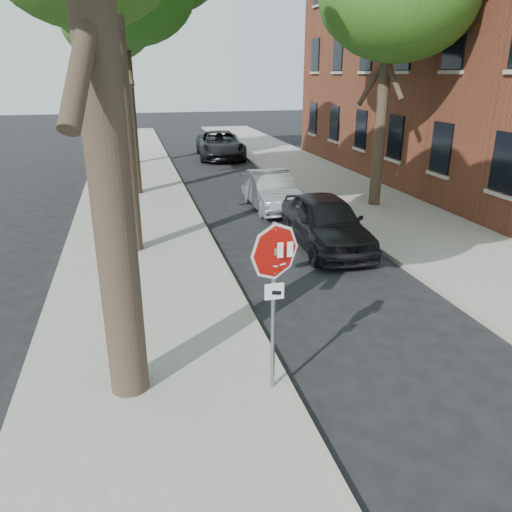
{
  "coord_description": "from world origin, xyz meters",
  "views": [
    {
      "loc": [
        -2.51,
        -6.21,
        4.61
      ],
      "look_at": [
        -0.82,
        0.56,
        2.05
      ],
      "focal_mm": 35.0,
      "sensor_mm": 36.0,
      "label": 1
    }
  ],
  "objects_px": {
    "tree_far": "(114,16)",
    "car_b": "(271,191)",
    "stop_sign": "(274,276)",
    "car_a": "(326,222)",
    "car_d": "(220,145)"
  },
  "relations": [
    {
      "from": "tree_far",
      "to": "car_b",
      "type": "relative_size",
      "value": 2.31
    },
    {
      "from": "stop_sign",
      "to": "car_a",
      "type": "distance_m",
      "value": 7.18
    },
    {
      "from": "tree_far",
      "to": "car_a",
      "type": "distance_m",
      "value": 17.07
    },
    {
      "from": "tree_far",
      "to": "car_d",
      "type": "bearing_deg",
      "value": 15.07
    },
    {
      "from": "car_b",
      "to": "car_d",
      "type": "distance_m",
      "value": 11.82
    },
    {
      "from": "car_b",
      "to": "tree_far",
      "type": "bearing_deg",
      "value": 116.86
    },
    {
      "from": "stop_sign",
      "to": "car_a",
      "type": "relative_size",
      "value": 0.6
    },
    {
      "from": "stop_sign",
      "to": "car_a",
      "type": "xyz_separation_m",
      "value": [
        3.3,
        6.26,
        -1.21
      ]
    },
    {
      "from": "tree_far",
      "to": "car_a",
      "type": "bearing_deg",
      "value": -70.31
    },
    {
      "from": "tree_far",
      "to": "car_a",
      "type": "relative_size",
      "value": 2.15
    },
    {
      "from": "car_a",
      "to": "car_d",
      "type": "bearing_deg",
      "value": 92.37
    },
    {
      "from": "car_a",
      "to": "car_b",
      "type": "xyz_separation_m",
      "value": [
        -0.31,
        4.48,
        -0.07
      ]
    },
    {
      "from": "car_b",
      "to": "car_d",
      "type": "bearing_deg",
      "value": 89.8
    },
    {
      "from": "stop_sign",
      "to": "car_d",
      "type": "relative_size",
      "value": 0.48
    },
    {
      "from": "tree_far",
      "to": "car_a",
      "type": "xyz_separation_m",
      "value": [
        5.32,
        -14.87,
        -6.48
      ]
    }
  ]
}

